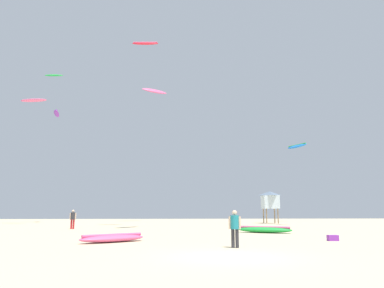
# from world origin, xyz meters

# --- Properties ---
(ground_plane) EXTENTS (120.00, 120.00, 0.00)m
(ground_plane) POSITION_xyz_m (0.00, 0.00, 0.00)
(ground_plane) COLOR beige
(person_foreground) EXTENTS (0.54, 0.38, 1.68)m
(person_foreground) POSITION_xyz_m (0.79, 3.11, 0.98)
(person_foreground) COLOR #2D2D33
(person_foreground) RESTS_ON ground
(person_midground) EXTENTS (0.57, 0.39, 1.73)m
(person_midground) POSITION_xyz_m (-10.99, 20.58, 1.01)
(person_midground) COLOR #B21E23
(person_midground) RESTS_ON ground
(kite_grounded_near) EXTENTS (3.64, 3.02, 0.45)m
(kite_grounded_near) POSITION_xyz_m (-5.21, 6.39, 0.21)
(kite_grounded_near) COLOR #E5598C
(kite_grounded_near) RESTS_ON ground
(kite_grounded_mid) EXTENTS (4.19, 3.10, 0.51)m
(kite_grounded_mid) POSITION_xyz_m (4.99, 13.89, 0.24)
(kite_grounded_mid) COLOR green
(kite_grounded_mid) RESTS_ON ground
(lifeguard_tower) EXTENTS (2.30, 2.30, 4.15)m
(lifeguard_tower) POSITION_xyz_m (11.06, 33.72, 3.05)
(lifeguard_tower) COLOR #8C704C
(lifeguard_tower) RESTS_ON ground
(cooler_box) EXTENTS (0.56, 0.36, 0.32)m
(cooler_box) POSITION_xyz_m (6.92, 6.55, 0.16)
(cooler_box) COLOR purple
(cooler_box) RESTS_ON ground
(kite_aloft_0) EXTENTS (3.70, 1.68, 0.39)m
(kite_aloft_0) POSITION_xyz_m (-19.69, 31.89, 15.52)
(kite_aloft_0) COLOR #E5598C
(kite_aloft_2) EXTENTS (1.85, 3.41, 0.82)m
(kite_aloft_2) POSITION_xyz_m (-18.41, 37.24, 15.25)
(kite_aloft_2) COLOR purple
(kite_aloft_3) EXTENTS (4.26, 2.99, 1.07)m
(kite_aloft_3) POSITION_xyz_m (-4.72, 40.54, 20.02)
(kite_aloft_3) COLOR #E5598C
(kite_aloft_4) EXTENTS (3.04, 1.07, 0.67)m
(kite_aloft_4) POSITION_xyz_m (-5.15, 24.96, 20.40)
(kite_aloft_4) COLOR red
(kite_aloft_6) EXTENTS (2.64, 4.01, 0.90)m
(kite_aloft_6) POSITION_xyz_m (17.33, 39.90, 11.41)
(kite_aloft_6) COLOR blue
(kite_aloft_7) EXTENTS (2.64, 0.87, 0.58)m
(kite_aloft_7) POSITION_xyz_m (-18.85, 36.29, 20.62)
(kite_aloft_7) COLOR green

